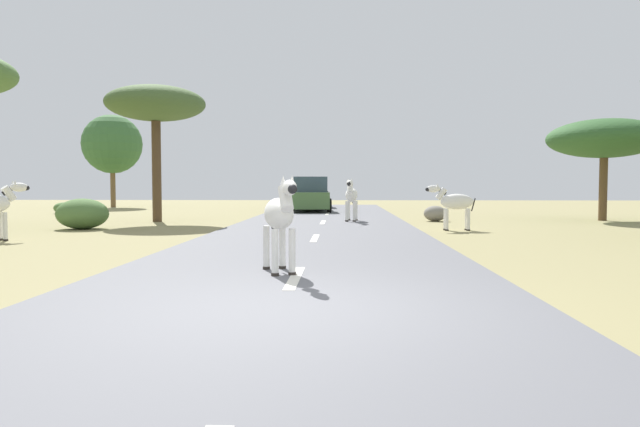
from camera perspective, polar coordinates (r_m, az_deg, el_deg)
name	(u,v)px	position (r m, az deg, el deg)	size (l,w,h in m)	color
ground_plane	(306,313)	(6.20, -1.45, -10.03)	(90.00, 90.00, 0.00)	#8E8456
road	(280,310)	(6.22, -4.09, -9.76)	(6.00, 64.00, 0.05)	slate
lane_markings	(268,332)	(5.24, -5.32, -11.84)	(0.16, 56.00, 0.01)	silver
zebra_0	(280,215)	(8.52, -4.08, -0.18)	(0.74, 1.51, 1.47)	silver
zebra_1	(454,202)	(17.55, 13.43, 1.11)	(1.53, 0.42, 1.44)	silver
zebra_3	(351,196)	(20.75, 3.19, 1.82)	(0.56, 1.68, 1.58)	silver
car_0	(310,196)	(28.48, -1.00, 1.83)	(2.24, 4.45, 1.74)	#476B38
car_1	(313,194)	(33.87, -0.75, 2.00)	(2.17, 4.41, 1.74)	black
tree_0	(604,139)	(24.47, 26.86, 6.75)	(4.26, 4.26, 3.92)	brown
tree_3	(112,144)	(37.34, -20.31, 6.59)	(3.63, 3.63, 5.73)	brown
tree_7	(156,105)	(22.27, -16.31, 10.49)	(3.69, 3.69, 5.07)	#4C3823
bush_0	(82,214)	(19.15, -22.93, -0.03)	(1.60, 1.44, 0.96)	#4C7038
bush_1	(63,208)	(29.84, -24.56, 0.51)	(0.90, 0.81, 0.54)	#4C7038
rock_0	(435,214)	(21.87, 11.58, 0.00)	(0.86, 0.76, 0.59)	gray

